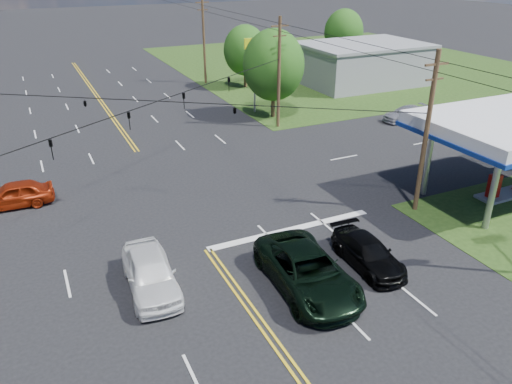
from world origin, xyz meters
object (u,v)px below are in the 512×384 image
pole_right_far (204,39)px  pickup_dkgreen (307,271)px  tree_far_r (344,32)px  pole_se (426,132)px  tree_right_a (274,65)px  retail_ne (362,65)px  suv_black (368,253)px  pole_ne (279,72)px  pickup_white (150,273)px  tree_right_b (245,50)px

pole_right_far → pickup_dkgreen: bearing=-103.7°
pole_right_far → tree_far_r: size_ratio=1.31×
pole_se → tree_right_a: 21.02m
tree_far_r → pickup_dkgreen: tree_far_r is taller
retail_ne → pole_right_far: (-17.00, 8.00, 2.97)m
pickup_dkgreen → suv_black: 3.71m
pole_ne → tree_right_a: bearing=71.6°
pickup_white → retail_ne: bearing=45.4°
retail_ne → tree_right_b: bearing=163.5°
retail_ne → tree_far_r: 11.02m
pickup_dkgreen → pickup_white: 7.15m
pole_ne → pickup_white: bearing=-130.8°
pole_se → tree_right_a: bearing=87.3°
pole_se → tree_right_a: (1.00, 21.00, -0.05)m
pole_se → retail_ne: bearing=59.6°
pole_se → pickup_white: bearing=-176.2°
retail_ne → tree_right_a: tree_right_a is taller
pole_se → pole_right_far: pole_right_far is taller
tree_far_r → pickup_dkgreen: (-31.00, -43.07, -3.62)m
tree_right_b → pickup_white: (-20.00, -34.11, -3.32)m
pole_se → pole_right_far: size_ratio=0.95×
tree_right_b → pickup_white: 39.68m
retail_ne → pole_ne: (-17.00, -11.00, 2.72)m
pole_se → suv_black: bearing=-149.6°
retail_ne → pickup_white: retail_ne is taller
tree_right_a → tree_right_b: bearing=78.2°
pole_right_far → tree_right_a: (1.00, -16.00, -0.30)m
suv_black → pickup_white: (-10.18, 2.60, 0.20)m
pole_ne → suv_black: (-6.32, -21.71, -4.22)m
tree_far_r → retail_ne: bearing=-111.8°
tree_right_b → tree_far_r: tree_far_r is taller
pole_ne → tree_right_b: bearing=76.9°
pole_ne → suv_black: pole_ne is taller
retail_ne → suv_black: 40.19m
pickup_dkgreen → suv_black: (3.68, 0.37, -0.23)m
pickup_dkgreen → retail_ne: bearing=54.1°
pickup_dkgreen → tree_right_b: bearing=73.3°
tree_far_r → suv_black: 50.84m
pole_ne → suv_black: 23.00m
pole_se → pickup_dkgreen: 11.51m
pole_ne → tree_far_r: pole_ne is taller
pickup_white → pickup_dkgreen: bearing=-21.1°
retail_ne → pole_right_far: pole_right_far is taller
tree_far_r → pickup_dkgreen: 53.19m
pole_ne → pole_se: bearing=-90.0°
pole_se → pole_ne: (0.00, 18.00, 0.00)m
tree_right_a → pickup_dkgreen: bearing=-113.7°
pole_right_far → suv_black: size_ratio=2.09×
tree_far_r → suv_black: tree_far_r is taller
pole_ne → pickup_white: pole_ne is taller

